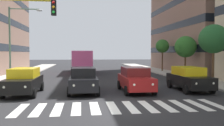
{
  "coord_description": "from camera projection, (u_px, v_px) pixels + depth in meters",
  "views": [
    {
      "loc": [
        2.01,
        11.61,
        2.7
      ],
      "look_at": [
        -0.12,
        -4.63,
        2.03
      ],
      "focal_mm": 37.96,
      "sensor_mm": 36.0,
      "label": 1
    }
  ],
  "objects": [
    {
      "name": "car_3",
      "position": [
        24.0,
        81.0,
        15.51
      ],
      "size": [
        2.02,
        4.44,
        1.72
      ],
      "color": "black",
      "rests_on": "ground_plane"
    },
    {
      "name": "street_tree_2",
      "position": [
        185.0,
        47.0,
        26.71
      ],
      "size": [
        2.42,
        2.42,
        4.5
      ],
      "color": "#513823",
      "rests_on": "sidewalk_left"
    },
    {
      "name": "ground_plane",
      "position": [
        122.0,
        107.0,
        11.88
      ],
      "size": [
        180.0,
        180.0,
        0.0
      ],
      "primitive_type": "plane",
      "color": "#262628"
    },
    {
      "name": "street_lamp_right",
      "position": [
        16.0,
        36.0,
        21.6
      ],
      "size": [
        3.02,
        0.28,
        6.75
      ],
      "color": "#4C6B56",
      "rests_on": "sidewalk_right"
    },
    {
      "name": "bus_behind_traffic",
      "position": [
        82.0,
        59.0,
        33.05
      ],
      "size": [
        2.78,
        10.5,
        3.0
      ],
      "color": "#DB5193",
      "rests_on": "ground_plane"
    },
    {
      "name": "street_tree_3",
      "position": [
        162.0,
        46.0,
        34.26
      ],
      "size": [
        1.94,
        1.94,
        4.56
      ],
      "color": "#513823",
      "rests_on": "sidewalk_left"
    },
    {
      "name": "car_1",
      "position": [
        135.0,
        79.0,
        16.54
      ],
      "size": [
        2.02,
        4.44,
        1.72
      ],
      "color": "maroon",
      "rests_on": "ground_plane"
    },
    {
      "name": "car_2",
      "position": [
        83.0,
        80.0,
        16.21
      ],
      "size": [
        2.02,
        4.44,
        1.72
      ],
      "color": "black",
      "rests_on": "ground_plane"
    },
    {
      "name": "car_0",
      "position": [
        189.0,
        78.0,
        17.09
      ],
      "size": [
        2.02,
        4.44,
        1.72
      ],
      "color": "black",
      "rests_on": "ground_plane"
    },
    {
      "name": "street_lamp_left",
      "position": [
        222.0,
        27.0,
        16.71
      ],
      "size": [
        3.3,
        0.28,
        7.1
      ],
      "color": "#4C6B56",
      "rests_on": "sidewalk_left"
    },
    {
      "name": "street_tree_1",
      "position": [
        213.0,
        39.0,
        20.37
      ],
      "size": [
        2.5,
        2.5,
        5.04
      ],
      "color": "#513823",
      "rests_on": "sidewalk_left"
    },
    {
      "name": "crosswalk_markings",
      "position": [
        122.0,
        107.0,
        11.88
      ],
      "size": [
        10.35,
        2.8,
        0.01
      ],
      "color": "silver",
      "rests_on": "ground_plane"
    }
  ]
}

